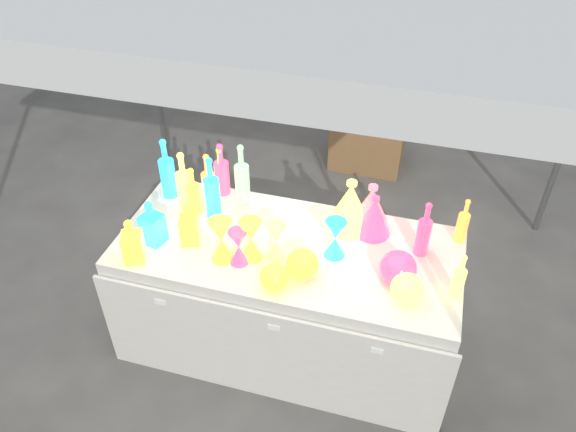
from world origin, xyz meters
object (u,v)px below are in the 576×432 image
(display_table, at_px, (288,296))
(globe_0, at_px, (275,278))
(cardboard_box_closed, at_px, (368,141))
(decanter_0, at_px, (132,241))
(hourglass_0, at_px, (221,240))
(bottle_0, at_px, (221,170))

(display_table, height_order, globe_0, globe_0)
(display_table, xyz_separation_m, cardboard_box_closed, (0.13, 2.05, -0.16))
(decanter_0, relative_size, hourglass_0, 1.06)
(hourglass_0, xyz_separation_m, globe_0, (0.31, -0.12, -0.06))
(bottle_0, xyz_separation_m, decanter_0, (-0.22, -0.66, -0.03))
(bottle_0, height_order, decanter_0, bottle_0)
(globe_0, bearing_deg, decanter_0, -179.46)
(display_table, height_order, bottle_0, bottle_0)
(display_table, distance_m, decanter_0, 0.93)
(bottle_0, xyz_separation_m, globe_0, (0.52, -0.66, -0.09))
(display_table, height_order, decanter_0, decanter_0)
(bottle_0, bearing_deg, decanter_0, -108.07)
(decanter_0, bearing_deg, display_table, -0.73)
(globe_0, bearing_deg, display_table, 94.17)
(cardboard_box_closed, distance_m, decanter_0, 2.59)
(display_table, height_order, cardboard_box_closed, display_table)
(cardboard_box_closed, bearing_deg, globe_0, -91.82)
(display_table, bearing_deg, decanter_0, -157.09)
(hourglass_0, distance_m, globe_0, 0.34)
(decanter_0, bearing_deg, bottle_0, 48.29)
(display_table, relative_size, hourglass_0, 7.65)
(bottle_0, distance_m, globe_0, 0.84)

